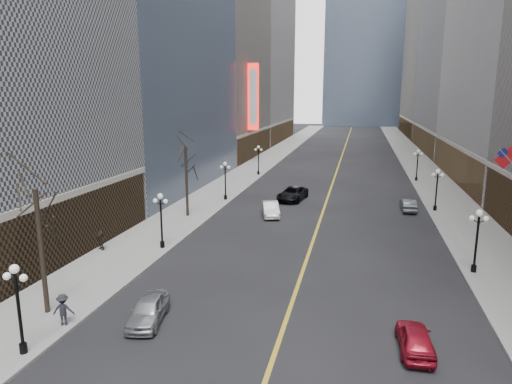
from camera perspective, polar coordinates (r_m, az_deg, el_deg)
The scene contains 25 objects.
sidewalk_east at distance 74.67m, azimuth 20.73°, elevation 1.77°, with size 6.00×230.00×0.15m, color gray.
sidewalk_west at distance 76.01m, azimuth -0.66°, elevation 2.72°, with size 6.00×230.00×0.15m, color gray.
lane_line at distance 83.91m, azimuth 10.32°, elevation 3.37°, with size 0.25×200.00×0.02m, color gold.
bldg_east_c at distance 112.67m, azimuth 27.56°, elevation 16.74°, with size 26.60×40.60×48.80m.
bldg_east_d at distance 155.32m, azimuth 23.77°, elevation 18.01°, with size 26.60×46.60×62.80m.
bldg_west_c at distance 96.80m, azimuth -7.92°, elevation 19.53°, with size 26.60×30.60×50.80m.
bldg_west_d at distance 130.56m, azimuth -2.38°, elevation 22.52°, with size 26.60×38.60×72.80m.
streetlamp_east_1 at distance 35.21m, azimuth 25.93°, elevation -4.79°, with size 1.26×0.44×4.52m.
streetlamp_east_2 at distance 52.43m, azimuth 21.67°, elevation 0.78°, with size 1.26×0.44×4.52m.
streetlamp_east_3 at distance 70.04m, azimuth 19.54°, elevation 3.58°, with size 1.26×0.44×4.52m.
streetlamp_west_0 at distance 24.74m, azimuth -27.63°, elevation -11.87°, with size 1.26×0.44×4.52m.
streetlamp_west_1 at distance 37.54m, azimuth -11.79°, elevation -2.81°, with size 1.26×0.44×4.52m.
streetlamp_west_2 at distance 54.02m, azimuth -3.87°, elevation 1.92°, with size 1.26×0.44×4.52m.
streetlamp_west_3 at distance 71.24m, azimuth 0.30°, elevation 4.40°, with size 1.26×0.44×4.52m.
flag_5 at distance 41.91m, azimuth 29.08°, elevation 3.57°, with size 2.87×0.12×2.87m.
theatre_marquee at distance 85.17m, azimuth -0.33°, elevation 11.78°, with size 2.00×0.55×12.00m.
tree_west_near at distance 27.69m, azimuth -25.68°, elevation -1.93°, with size 3.60×3.60×7.92m.
tree_west_far at distance 46.60m, azimuth -8.77°, elevation 4.35°, with size 3.60×3.60×7.92m.
car_nb_near at distance 26.73m, azimuth -13.32°, elevation -14.11°, with size 1.70×4.22×1.44m, color #A6A9AD.
car_nb_mid at distance 47.46m, azimuth 1.84°, elevation -2.14°, with size 1.58×4.52×1.49m, color #BDBDBF.
car_nb_far at distance 54.69m, azimuth 4.58°, elevation -0.22°, with size 2.63×5.70×1.59m, color black.
car_sb_mid at distance 24.71m, azimuth 19.28°, elevation -16.90°, with size 1.58×3.94×1.34m, color maroon.
car_sb_far at distance 52.19m, azimuth 18.50°, elevation -1.54°, with size 1.42×4.07×1.34m, color #494E50.
ped_west_walk at distance 27.40m, azimuth -22.95°, elevation -13.39°, with size 1.13×0.47×1.76m, color black.
ped_west_far at distance 38.90m, azimuth -18.83°, elevation -5.70°, with size 1.47×0.42×1.58m, color black.
Camera 1 is at (3.59, -2.92, 12.34)m, focal length 32.00 mm.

